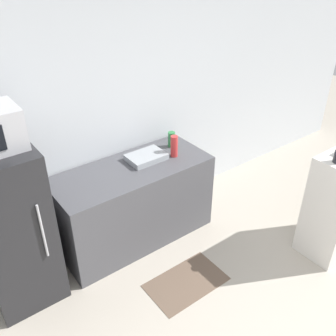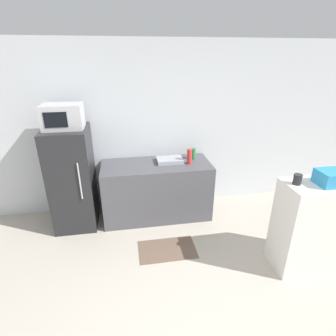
{
  "view_description": "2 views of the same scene",
  "coord_description": "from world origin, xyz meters",
  "px_view_note": "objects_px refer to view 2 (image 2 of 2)",
  "views": [
    {
      "loc": [
        -1.67,
        -0.48,
        2.8
      ],
      "look_at": [
        0.03,
        1.78,
        1.09
      ],
      "focal_mm": 40.0,
      "sensor_mm": 36.0,
      "label": 1
    },
    {
      "loc": [
        -0.48,
        -1.3,
        2.36
      ],
      "look_at": [
        0.06,
        1.85,
        0.99
      ],
      "focal_mm": 28.0,
      "sensor_mm": 36.0,
      "label": 2
    }
  ],
  "objects_px": {
    "basket": "(331,178)",
    "jar": "(297,179)",
    "microwave": "(63,117)",
    "bottle_short": "(193,154)",
    "refrigerator": "(73,179)",
    "bottle_tall": "(189,156)"
  },
  "relations": [
    {
      "from": "bottle_tall",
      "to": "microwave",
      "type": "bearing_deg",
      "value": 178.39
    },
    {
      "from": "refrigerator",
      "to": "jar",
      "type": "height_order",
      "value": "refrigerator"
    },
    {
      "from": "refrigerator",
      "to": "jar",
      "type": "relative_size",
      "value": 13.1
    },
    {
      "from": "bottle_short",
      "to": "jar",
      "type": "height_order",
      "value": "jar"
    },
    {
      "from": "bottle_tall",
      "to": "refrigerator",
      "type": "bearing_deg",
      "value": 178.35
    },
    {
      "from": "microwave",
      "to": "jar",
      "type": "distance_m",
      "value": 2.92
    },
    {
      "from": "bottle_tall",
      "to": "basket",
      "type": "distance_m",
      "value": 1.82
    },
    {
      "from": "bottle_tall",
      "to": "basket",
      "type": "xyz_separation_m",
      "value": [
        1.18,
        -1.37,
        0.2
      ]
    },
    {
      "from": "basket",
      "to": "jar",
      "type": "height_order",
      "value": "basket"
    },
    {
      "from": "refrigerator",
      "to": "bottle_tall",
      "type": "distance_m",
      "value": 1.72
    },
    {
      "from": "jar",
      "to": "microwave",
      "type": "bearing_deg",
      "value": 152.12
    },
    {
      "from": "refrigerator",
      "to": "bottle_short",
      "type": "relative_size",
      "value": 8.58
    },
    {
      "from": "refrigerator",
      "to": "basket",
      "type": "relative_size",
      "value": 5.27
    },
    {
      "from": "refrigerator",
      "to": "jar",
      "type": "bearing_deg",
      "value": -27.91
    },
    {
      "from": "bottle_short",
      "to": "jar",
      "type": "relative_size",
      "value": 1.53
    },
    {
      "from": "microwave",
      "to": "bottle_tall",
      "type": "distance_m",
      "value": 1.82
    },
    {
      "from": "refrigerator",
      "to": "microwave",
      "type": "relative_size",
      "value": 2.92
    },
    {
      "from": "microwave",
      "to": "basket",
      "type": "distance_m",
      "value": 3.25
    },
    {
      "from": "bottle_short",
      "to": "basket",
      "type": "xyz_separation_m",
      "value": [
        1.07,
        -1.55,
        0.23
      ]
    },
    {
      "from": "jar",
      "to": "bottle_tall",
      "type": "bearing_deg",
      "value": 123.0
    },
    {
      "from": "bottle_tall",
      "to": "bottle_short",
      "type": "xyz_separation_m",
      "value": [
        0.11,
        0.19,
        -0.03
      ]
    },
    {
      "from": "microwave",
      "to": "bottle_tall",
      "type": "bearing_deg",
      "value": -1.61
    }
  ]
}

